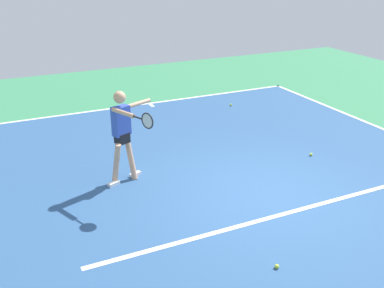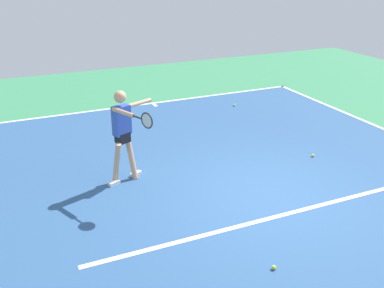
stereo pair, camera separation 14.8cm
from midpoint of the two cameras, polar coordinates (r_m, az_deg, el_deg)
The scene contains 9 objects.
ground_plane at distance 8.58m, azimuth 8.53°, elevation -6.25°, with size 22.50×22.50×0.00m, color #388456.
court_surface at distance 8.58m, azimuth 8.53°, elevation -6.24°, with size 9.57×12.55×0.00m, color #2D5484.
court_line_baseline_near at distance 13.76m, azimuth -5.77°, elevation 5.17°, with size 9.57×0.10×0.01m, color white.
court_line_service at distance 8.04m, azimuth 11.56°, elevation -8.58°, with size 7.17×0.10×0.01m, color white.
court_line_centre_mark at distance 13.58m, azimuth -5.49°, elevation 4.94°, with size 0.10×0.30×0.01m, color white.
tennis_player at distance 8.61m, azimuth -9.24°, elevation 1.73°, with size 1.09×1.39×1.85m.
tennis_ball_far_corner at distance 10.36m, azimuth 14.51°, elevation -1.30°, with size 0.07×0.07×0.07m, color #C6E53D.
tennis_ball_by_baseline at distance 13.49m, azimuth 4.65°, elevation 4.99°, with size 0.07×0.07×0.07m, color #CCE033.
tennis_ball_centre_court at distance 6.72m, azimuth 10.10°, elevation -15.08°, with size 0.07×0.07×0.07m, color #C6E53D.
Camera 1 is at (4.37, 6.15, 4.11)m, focal length 41.92 mm.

